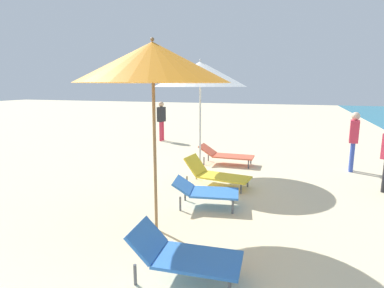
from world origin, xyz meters
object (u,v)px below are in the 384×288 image
at_px(lounger_second_shoreside, 205,191).
at_px(lounger_second_inland, 183,254).
at_px(umbrella_farthest, 200,74).
at_px(person_walking_mid, 354,136).
at_px(person_walking_near, 161,117).
at_px(lounger_farthest_shoreside, 226,155).
at_px(umbrella_second, 153,63).
at_px(lounger_farthest_inland, 215,174).

distance_m(lounger_second_shoreside, lounger_second_inland, 2.35).
height_order(umbrella_farthest, person_walking_mid, umbrella_farthest).
bearing_deg(person_walking_near, lounger_farthest_shoreside, -31.14).
bearing_deg(umbrella_second, person_walking_mid, 54.19).
relative_size(umbrella_second, lounger_farthest_inland, 1.92).
height_order(person_walking_near, person_walking_mid, person_walking_near).
bearing_deg(person_walking_near, umbrella_farthest, -43.75).
height_order(umbrella_second, person_walking_near, umbrella_second).
bearing_deg(person_walking_near, lounger_second_inland, -53.73).
distance_m(umbrella_second, lounger_farthest_shoreside, 5.18).
bearing_deg(lounger_second_shoreside, umbrella_farthest, 99.70).
distance_m(lounger_second_shoreside, lounger_farthest_inland, 1.33).
bearing_deg(person_walking_near, person_walking_mid, -10.90).
height_order(lounger_second_inland, umbrella_farthest, umbrella_farthest).
height_order(umbrella_farthest, lounger_farthest_inland, umbrella_farthest).
bearing_deg(umbrella_second, lounger_farthest_inland, 82.33).
xyz_separation_m(lounger_farthest_shoreside, person_walking_mid, (3.46, 0.37, 0.69)).
relative_size(lounger_second_shoreside, lounger_farthest_shoreside, 0.83).
relative_size(person_walking_near, person_walking_mid, 1.02).
xyz_separation_m(umbrella_second, lounger_farthest_shoreside, (0.13, 4.60, -2.38)).
relative_size(lounger_second_inland, person_walking_mid, 0.84).
xyz_separation_m(umbrella_second, lounger_farthest_inland, (0.34, 2.54, -2.38)).
bearing_deg(lounger_second_inland, person_walking_mid, 61.97).
xyz_separation_m(lounger_second_inland, umbrella_farthest, (-1.20, 4.59, 2.30)).
xyz_separation_m(umbrella_second, lounger_second_inland, (0.87, -1.09, -2.35)).
bearing_deg(umbrella_farthest, lounger_second_shoreside, -70.35).
xyz_separation_m(umbrella_farthest, person_walking_mid, (3.92, 1.48, -1.63)).
relative_size(lounger_farthest_inland, person_walking_near, 0.95).
bearing_deg(umbrella_farthest, person_walking_near, 125.58).
relative_size(lounger_farthest_shoreside, person_walking_near, 0.97).
relative_size(lounger_second_inland, lounger_farthest_shoreside, 0.85).
height_order(umbrella_farthest, person_walking_near, umbrella_farthest).
height_order(lounger_second_shoreside, lounger_farthest_inland, lounger_farthest_inland).
bearing_deg(lounger_second_shoreside, umbrella_second, -121.37).
xyz_separation_m(person_walking_near, person_walking_mid, (6.94, -2.74, -0.02)).
distance_m(umbrella_second, lounger_second_inland, 2.74).
bearing_deg(lounger_second_shoreside, person_walking_near, 110.59).
distance_m(lounger_farthest_shoreside, lounger_farthest_inland, 2.07).
relative_size(lounger_second_inland, person_walking_near, 0.82).
distance_m(umbrella_second, lounger_second_shoreside, 2.70).
distance_m(umbrella_farthest, person_walking_near, 5.43).
bearing_deg(lounger_second_shoreside, lounger_second_inland, -90.36).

